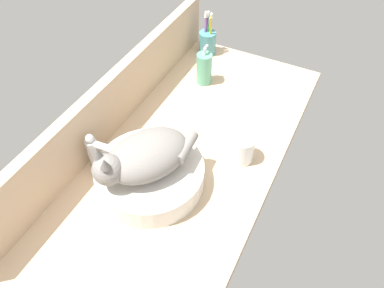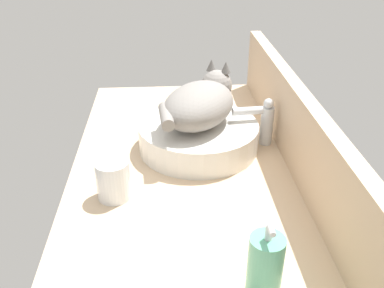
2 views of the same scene
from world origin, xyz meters
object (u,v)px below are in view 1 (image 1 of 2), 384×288
object	(u,v)px
soap_dispenser	(204,68)
toothbrush_cup	(207,41)
faucet	(96,151)
water_glass	(242,150)
cat	(143,157)
sink_basin	(150,175)

from	to	relation	value
soap_dispenser	toothbrush_cup	xyz separation A→B (cm)	(19.08, 7.53, -0.98)
faucet	soap_dispenser	bearing A→B (deg)	-11.69
soap_dispenser	water_glass	bearing A→B (deg)	-137.58
cat	water_glass	world-z (taller)	cat
faucet	water_glass	bearing A→B (deg)	-59.43
sink_basin	cat	xyz separation A→B (cm)	(-1.22, 0.62, 9.49)
toothbrush_cup	faucet	bearing A→B (deg)	177.16
soap_dispenser	cat	bearing A→B (deg)	-173.24
toothbrush_cup	sink_basin	bearing A→B (deg)	-168.52
sink_basin	soap_dispenser	size ratio (longest dim) A/B	2.05
faucet	soap_dispenser	distance (cm)	55.09
faucet	cat	bearing A→B (deg)	-88.74
soap_dispenser	toothbrush_cup	size ratio (longest dim) A/B	0.85
sink_basin	soap_dispenser	distance (cm)	52.87
faucet	toothbrush_cup	distance (cm)	73.14
faucet	water_glass	distance (cm)	45.71
cat	toothbrush_cup	size ratio (longest dim) A/B	1.61
water_glass	sink_basin	bearing A→B (deg)	135.61
soap_dispenser	sink_basin	bearing A→B (deg)	-172.42
sink_basin	toothbrush_cup	distance (cm)	72.90
toothbrush_cup	water_glass	bearing A→B (deg)	-144.43
water_glass	toothbrush_cup	bearing A→B (deg)	35.57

